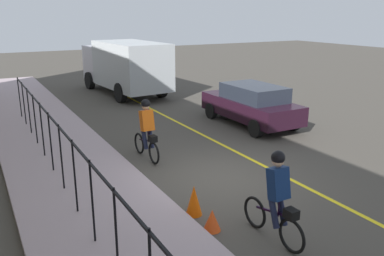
# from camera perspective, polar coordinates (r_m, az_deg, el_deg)

# --- Properties ---
(ground_plane) EXTENTS (80.00, 80.00, 0.00)m
(ground_plane) POSITION_cam_1_polar(r_m,az_deg,el_deg) (10.82, 3.87, -7.08)
(ground_plane) COLOR #423D36
(lane_line_centre) EXTENTS (36.00, 0.12, 0.01)m
(lane_line_centre) POSITION_cam_1_polar(r_m,az_deg,el_deg) (11.71, 10.51, -5.47)
(lane_line_centre) COLOR yellow
(lane_line_centre) RESTS_ON ground
(sidewalk) EXTENTS (40.00, 3.20, 0.15)m
(sidewalk) POSITION_cam_1_polar(r_m,az_deg,el_deg) (9.54, -13.87, -10.35)
(sidewalk) COLOR #A49096
(sidewalk) RESTS_ON ground
(iron_fence) EXTENTS (15.99, 0.04, 1.60)m
(iron_fence) POSITION_cam_1_polar(r_m,az_deg,el_deg) (9.94, -18.10, -2.15)
(iron_fence) COLOR black
(iron_fence) RESTS_ON sidewalk
(cyclist_lead) EXTENTS (1.71, 0.37, 1.83)m
(cyclist_lead) POSITION_cam_1_polar(r_m,az_deg,el_deg) (11.93, -6.38, -0.28)
(cyclist_lead) COLOR black
(cyclist_lead) RESTS_ON ground
(cyclist_follow) EXTENTS (1.71, 0.37, 1.83)m
(cyclist_follow) POSITION_cam_1_polar(r_m,az_deg,el_deg) (7.81, 11.85, -9.55)
(cyclist_follow) COLOR black
(cyclist_follow) RESTS_ON ground
(patrol_sedan) EXTENTS (4.41, 1.93, 1.58)m
(patrol_sedan) POSITION_cam_1_polar(r_m,az_deg,el_deg) (15.81, 8.34, 3.37)
(patrol_sedan) COLOR black
(patrol_sedan) RESTS_ON ground
(box_truck_background) EXTENTS (6.86, 2.93, 2.78)m
(box_truck_background) POSITION_cam_1_polar(r_m,az_deg,el_deg) (21.91, -9.41, 8.76)
(box_truck_background) COLOR #ABB0B4
(box_truck_background) RESTS_ON ground
(traffic_cone_near) EXTENTS (0.36, 0.36, 0.45)m
(traffic_cone_near) POSITION_cam_1_polar(r_m,az_deg,el_deg) (8.32, 2.85, -12.83)
(traffic_cone_near) COLOR #F24C17
(traffic_cone_near) RESTS_ON ground
(traffic_cone_far) EXTENTS (0.36, 0.36, 0.68)m
(traffic_cone_far) POSITION_cam_1_polar(r_m,az_deg,el_deg) (8.84, 0.28, -10.15)
(traffic_cone_far) COLOR #F45908
(traffic_cone_far) RESTS_ON ground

